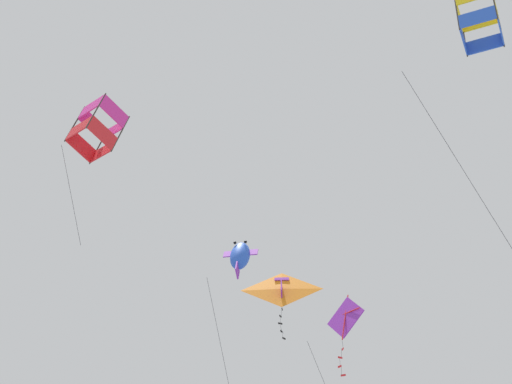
{
  "coord_description": "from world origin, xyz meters",
  "views": [
    {
      "loc": [
        4.5,
        17.24,
        19.32
      ],
      "look_at": [
        4.77,
        -2.32,
        30.77
      ],
      "focal_mm": 52.94,
      "sensor_mm": 36.0,
      "label": 1
    }
  ],
  "objects_px": {
    "kite_box_upper_right": "(479,21)",
    "kite_fish_mid_left": "(240,256)",
    "kite_diamond_near_left": "(345,318)",
    "kite_delta_low_drifter": "(282,289)",
    "kite_box_near_right": "(98,129)"
  },
  "relations": [
    {
      "from": "kite_fish_mid_left",
      "to": "kite_delta_low_drifter",
      "type": "relative_size",
      "value": 2.89
    },
    {
      "from": "kite_box_near_right",
      "to": "kite_delta_low_drifter",
      "type": "xyz_separation_m",
      "value": [
        -6.14,
        -6.34,
        -3.07
      ]
    },
    {
      "from": "kite_fish_mid_left",
      "to": "kite_delta_low_drifter",
      "type": "height_order",
      "value": "kite_delta_low_drifter"
    },
    {
      "from": "kite_box_near_right",
      "to": "kite_delta_low_drifter",
      "type": "bearing_deg",
      "value": -93.58
    },
    {
      "from": "kite_diamond_near_left",
      "to": "kite_box_upper_right",
      "type": "bearing_deg",
      "value": 137.89
    },
    {
      "from": "kite_box_upper_right",
      "to": "kite_fish_mid_left",
      "type": "height_order",
      "value": "kite_box_upper_right"
    },
    {
      "from": "kite_diamond_near_left",
      "to": "kite_fish_mid_left",
      "type": "bearing_deg",
      "value": 50.74
    },
    {
      "from": "kite_fish_mid_left",
      "to": "kite_box_near_right",
      "type": "xyz_separation_m",
      "value": [
        4.66,
        2.91,
        3.3
      ]
    },
    {
      "from": "kite_delta_low_drifter",
      "to": "kite_box_near_right",
      "type": "bearing_deg",
      "value": 48.72
    },
    {
      "from": "kite_fish_mid_left",
      "to": "kite_box_near_right",
      "type": "relative_size",
      "value": 1.58
    },
    {
      "from": "kite_box_upper_right",
      "to": "kite_delta_low_drifter",
      "type": "relative_size",
      "value": 3.22
    },
    {
      "from": "kite_fish_mid_left",
      "to": "kite_delta_low_drifter",
      "type": "bearing_deg",
      "value": -103.47
    },
    {
      "from": "kite_box_upper_right",
      "to": "kite_delta_low_drifter",
      "type": "xyz_separation_m",
      "value": [
        4.9,
        -12.17,
        -2.23
      ]
    },
    {
      "from": "kite_fish_mid_left",
      "to": "kite_diamond_near_left",
      "type": "distance_m",
      "value": 4.19
    },
    {
      "from": "kite_delta_low_drifter",
      "to": "kite_box_upper_right",
      "type": "bearing_deg",
      "value": 114.73
    }
  ]
}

